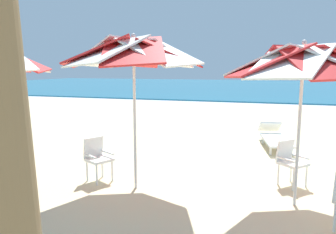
% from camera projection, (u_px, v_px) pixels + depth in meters
% --- Properties ---
extents(ground_plane, '(80.00, 80.00, 0.00)m').
position_uv_depth(ground_plane, '(330.00, 166.00, 7.38)').
color(ground_plane, beige).
extents(sea, '(80.00, 36.00, 0.10)m').
position_uv_depth(sea, '(282.00, 87.00, 36.61)').
color(sea, teal).
rests_on(sea, ground).
extents(surf_foam, '(80.00, 0.70, 0.01)m').
position_uv_depth(surf_foam, '(292.00, 105.00, 19.35)').
color(surf_foam, white).
rests_on(surf_foam, ground).
extents(beach_umbrella_0, '(2.44, 2.44, 2.65)m').
position_uv_depth(beach_umbrella_0, '(303.00, 63.00, 4.96)').
color(beach_umbrella_0, silver).
rests_on(beach_umbrella_0, ground).
extents(plastic_chair_1, '(0.63, 0.63, 0.87)m').
position_uv_depth(plastic_chair_1, '(290.00, 160.00, 6.14)').
color(plastic_chair_1, white).
rests_on(plastic_chair_1, ground).
extents(beach_umbrella_1, '(2.54, 2.54, 2.83)m').
position_uv_depth(beach_umbrella_1, '(134.00, 54.00, 5.68)').
color(beach_umbrella_1, silver).
rests_on(beach_umbrella_1, ground).
extents(plastic_chair_2, '(0.61, 0.60, 0.87)m').
position_uv_depth(plastic_chair_2, '(97.00, 156.00, 6.39)').
color(plastic_chair_2, white).
rests_on(plastic_chair_2, ground).
extents(plastic_chair_4, '(0.51, 0.54, 0.87)m').
position_uv_depth(plastic_chair_4, '(19.00, 140.00, 7.82)').
color(plastic_chair_4, white).
rests_on(plastic_chair_4, ground).
extents(sun_lounger_1, '(0.98, 2.22, 0.62)m').
position_uv_depth(sun_lounger_1, '(275.00, 137.00, 9.11)').
color(sun_lounger_1, white).
rests_on(sun_lounger_1, ground).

